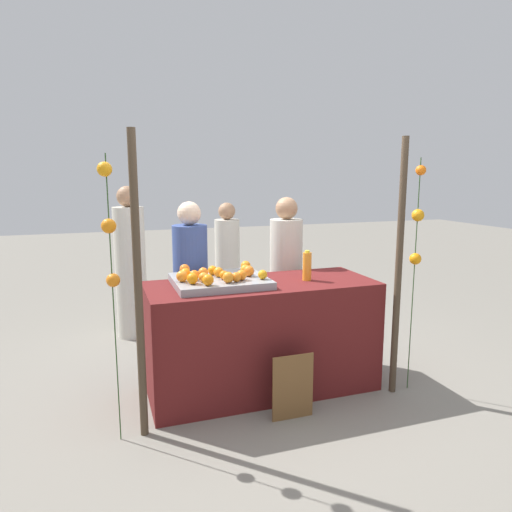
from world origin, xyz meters
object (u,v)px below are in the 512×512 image
object	(u,v)px
stall_counter	(262,336)
vendor_left	(191,293)
orange_0	(192,279)
vendor_right	(286,283)
chalkboard_sign	(292,387)
juice_bottle	(307,266)
orange_1	(213,270)

from	to	relation	value
stall_counter	vendor_left	size ratio (longest dim) A/B	1.20
orange_0	vendor_right	bearing A→B (deg)	34.64
chalkboard_sign	vendor_right	bearing A→B (deg)	70.03
juice_bottle	orange_1	bearing A→B (deg)	165.69
orange_0	vendor_left	distance (m)	0.78
vendor_left	juice_bottle	bearing A→B (deg)	-35.71
stall_counter	vendor_left	xyz separation A→B (m)	(-0.48, 0.59, 0.27)
vendor_right	juice_bottle	bearing A→B (deg)	-97.35
orange_1	vendor_left	size ratio (longest dim) A/B	0.05
vendor_left	vendor_right	size ratio (longest dim) A/B	0.99
orange_0	vendor_left	bearing A→B (deg)	80.35
juice_bottle	chalkboard_sign	distance (m)	1.02
stall_counter	vendor_left	bearing A→B (deg)	129.23
stall_counter	orange_0	bearing A→B (deg)	-169.20
orange_0	vendor_right	xyz separation A→B (m)	(1.08, 0.75, -0.29)
orange_0	orange_1	xyz separation A→B (m)	(0.22, 0.27, -0.00)
juice_bottle	vendor_left	distance (m)	1.13
chalkboard_sign	juice_bottle	bearing A→B (deg)	56.27
juice_bottle	vendor_right	size ratio (longest dim) A/B	0.16
orange_0	chalkboard_sign	world-z (taller)	orange_0
chalkboard_sign	vendor_right	world-z (taller)	vendor_right
chalkboard_sign	orange_0	bearing A→B (deg)	146.03
orange_1	vendor_right	world-z (taller)	vendor_right
stall_counter	orange_0	distance (m)	0.84
stall_counter	chalkboard_sign	bearing A→B (deg)	-85.08
chalkboard_sign	vendor_left	size ratio (longest dim) A/B	0.33
orange_0	juice_bottle	xyz separation A→B (m)	(1.00, 0.08, 0.02)
chalkboard_sign	vendor_right	xyz separation A→B (m)	(0.43, 1.19, 0.50)
orange_0	vendor_left	size ratio (longest dim) A/B	0.05
orange_1	vendor_right	xyz separation A→B (m)	(0.86, 0.47, -0.28)
orange_0	juice_bottle	distance (m)	1.00
stall_counter	orange_1	world-z (taller)	orange_1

